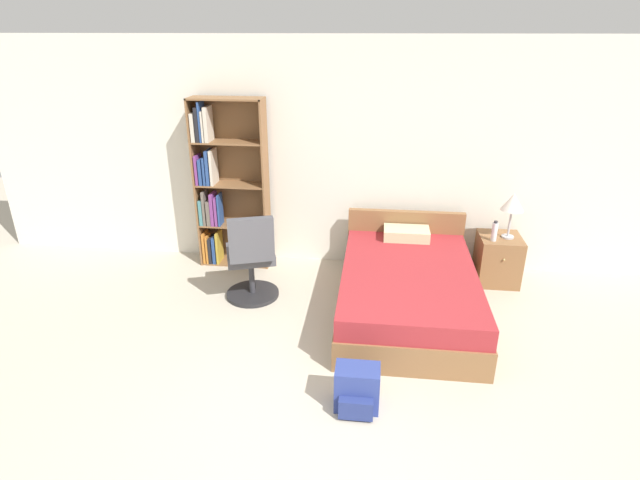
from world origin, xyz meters
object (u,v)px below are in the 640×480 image
bed (407,288)px  water_bottle (494,231)px  nightstand (498,259)px  table_lamp (513,203)px  office_chair (251,261)px  backpack_blue (357,389)px  bookshelf (223,186)px

bed → water_bottle: bearing=34.8°
bed → nightstand: (1.03, 0.76, 0.02)m
bed → table_lamp: (1.10, 0.75, 0.68)m
nightstand → table_lamp: (0.06, -0.01, 0.66)m
office_chair → table_lamp: 2.83m
nightstand → water_bottle: (-0.11, -0.12, 0.38)m
water_bottle → backpack_blue: size_ratio=0.66×
table_lamp → water_bottle: bearing=-148.0°
bed → table_lamp: size_ratio=4.11×
water_bottle → backpack_blue: (-1.35, -2.13, -0.48)m
backpack_blue → table_lamp: bearing=55.8°
bookshelf → nightstand: bookshelf is taller
bed → water_bottle: (0.92, 0.64, 0.39)m
bookshelf → water_bottle: bearing=-4.7°
water_bottle → backpack_blue: bearing=-122.4°
office_chair → backpack_blue: 1.93m
nightstand → bookshelf: bearing=177.6°
table_lamp → water_bottle: size_ratio=2.22×
bed → water_bottle: water_bottle is taller
bookshelf → table_lamp: bookshelf is taller
bed → backpack_blue: (-0.43, -1.49, -0.09)m
office_chair → backpack_blue: (1.17, -1.51, -0.29)m
bookshelf → bed: (2.13, -0.89, -0.72)m
bookshelf → backpack_blue: (1.70, -2.38, -0.81)m
bed → water_bottle: size_ratio=9.12×
bookshelf → bed: bookshelf is taller
bed → office_chair: office_chair is taller
nightstand → bed: bearing=-143.6°
backpack_blue → nightstand: bearing=57.0°
table_lamp → bookshelf: bearing=177.5°
bookshelf → water_bottle: (3.05, -0.25, -0.33)m
nightstand → water_bottle: bearing=-132.2°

